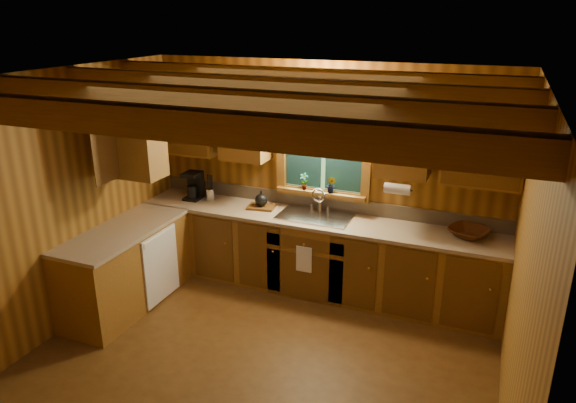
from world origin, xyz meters
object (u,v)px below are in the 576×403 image
(sink, at_px, (315,220))
(wicker_basket, at_px, (469,232))
(coffee_maker, at_px, (194,185))
(cutting_board, at_px, (261,207))

(sink, distance_m, wicker_basket, 1.66)
(coffee_maker, bearing_deg, wicker_basket, -2.27)
(cutting_board, xyz_separation_m, wicker_basket, (2.34, 0.03, 0.03))
(coffee_maker, xyz_separation_m, cutting_board, (0.92, -0.01, -0.16))
(sink, xyz_separation_m, cutting_board, (-0.68, 0.03, 0.06))
(sink, bearing_deg, coffee_maker, 178.51)
(coffee_maker, bearing_deg, sink, -4.13)
(cutting_board, relative_size, wicker_basket, 0.79)
(coffee_maker, bearing_deg, cutting_board, -3.21)
(wicker_basket, bearing_deg, cutting_board, -179.25)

